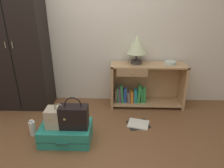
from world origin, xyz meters
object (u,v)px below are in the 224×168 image
object	(u,v)px
suitcase_large	(66,133)
open_book_on_floor	(138,124)
train_case	(60,117)
handbag	(74,117)
bowl	(170,63)
bookshelf	(144,85)
wardrobe	(17,41)
bottle	(32,128)
table_lamp	(137,45)

from	to	relation	value
suitcase_large	open_book_on_floor	world-z (taller)	suitcase_large
suitcase_large	train_case	distance (m)	0.24
handbag	open_book_on_floor	size ratio (longest dim) A/B	1.14
train_case	bowl	bearing A→B (deg)	33.43
bookshelf	handbag	world-z (taller)	bookshelf
wardrobe	handbag	size ratio (longest dim) A/B	5.24
bottle	open_book_on_floor	distance (m)	1.42
wardrobe	suitcase_large	distance (m)	1.57
bookshelf	train_case	xyz separation A→B (m)	(-1.10, -0.98, -0.00)
table_lamp	suitcase_large	xyz separation A→B (m)	(-0.91, -0.98, -0.88)
suitcase_large	train_case	bearing A→B (deg)	-164.96
train_case	bottle	world-z (taller)	train_case
bottle	open_book_on_floor	size ratio (longest dim) A/B	0.63
suitcase_large	train_case	size ratio (longest dim) A/B	1.96
wardrobe	table_lamp	world-z (taller)	wardrobe
bottle	wardrobe	bearing A→B (deg)	116.71
bookshelf	suitcase_large	world-z (taller)	bookshelf
bookshelf	suitcase_large	size ratio (longest dim) A/B	1.86
bookshelf	bottle	distance (m)	1.76
table_lamp	bowl	distance (m)	0.58
suitcase_large	handbag	bearing A→B (deg)	-14.71
train_case	open_book_on_floor	size ratio (longest dim) A/B	0.90
handbag	bottle	xyz separation A→B (m)	(-0.58, 0.12, -0.26)
suitcase_large	wardrobe	bearing A→B (deg)	133.95
bookshelf	bottle	xyz separation A→B (m)	(-1.51, -0.87, -0.24)
train_case	open_book_on_floor	bearing A→B (deg)	21.23
train_case	handbag	size ratio (longest dim) A/B	0.79
wardrobe	train_case	bearing A→B (deg)	-48.39
wardrobe	bottle	bearing A→B (deg)	-63.29
handbag	bookshelf	bearing A→B (deg)	47.04
table_lamp	bottle	world-z (taller)	table_lamp
bookshelf	bowl	bearing A→B (deg)	0.05
bottle	suitcase_large	bearing A→B (deg)	-11.01
bottle	table_lamp	bearing A→B (deg)	33.03
table_lamp	bowl	world-z (taller)	table_lamp
bookshelf	train_case	bearing A→B (deg)	-138.39
wardrobe	bowl	xyz separation A→B (m)	(2.30, 0.06, -0.32)
table_lamp	suitcase_large	bearing A→B (deg)	-132.84
table_lamp	handbag	size ratio (longest dim) A/B	1.10
train_case	bottle	size ratio (longest dim) A/B	1.42
bowl	suitcase_large	xyz separation A→B (m)	(-1.43, -0.96, -0.62)
bowl	open_book_on_floor	world-z (taller)	bowl
suitcase_large	open_book_on_floor	xyz separation A→B (m)	(0.93, 0.37, -0.10)
wardrobe	handbag	world-z (taller)	wardrobe
bowl	handbag	bearing A→B (deg)	-142.72
wardrobe	handbag	bearing A→B (deg)	-43.34
open_book_on_floor	bottle	bearing A→B (deg)	-168.72
bookshelf	open_book_on_floor	distance (m)	0.70
train_case	open_book_on_floor	distance (m)	1.10
table_lamp	train_case	world-z (taller)	table_lamp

